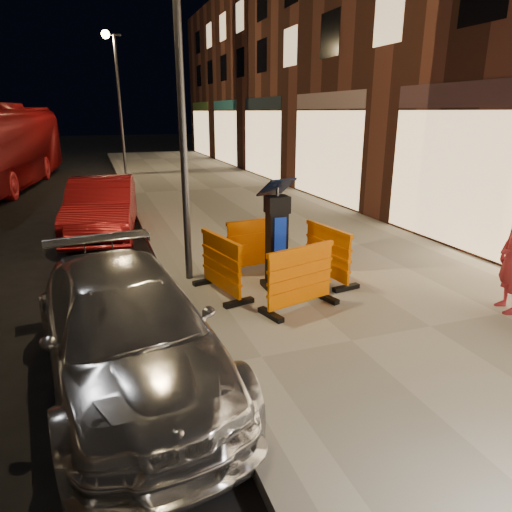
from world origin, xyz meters
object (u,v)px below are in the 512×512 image
object	(u,v)px
car_silver	(132,378)
bus_doubledecker	(2,188)
barrier_kerbside	(221,265)
barrier_bldgside	(327,254)
parking_kiosk	(277,237)
barrier_front	(300,278)
car_red	(105,235)
barrier_back	(257,244)

from	to	relation	value
car_silver	bus_doubledecker	distance (m)	16.51
barrier_kerbside	barrier_bldgside	world-z (taller)	same
parking_kiosk	barrier_bldgside	bearing A→B (deg)	-10.99
parking_kiosk	car_silver	size ratio (longest dim) A/B	0.39
barrier_front	bus_doubledecker	world-z (taller)	bus_doubledecker
car_silver	car_red	world-z (taller)	car_red
parking_kiosk	bus_doubledecker	size ratio (longest dim) A/B	0.15
barrier_front	car_red	size ratio (longest dim) A/B	0.29
parking_kiosk	car_red	bearing A→B (deg)	106.01
barrier_front	barrier_kerbside	bearing A→B (deg)	119.01
barrier_back	car_red	size ratio (longest dim) A/B	0.29
barrier_kerbside	bus_doubledecker	xyz separation A→B (m)	(-5.37, 14.26, -0.63)
barrier_bldgside	bus_doubledecker	world-z (taller)	bus_doubledecker
barrier_front	car_silver	bearing A→B (deg)	-177.32
car_silver	barrier_kerbside	bearing A→B (deg)	42.21
barrier_front	barrier_back	size ratio (longest dim) A/B	1.00
barrier_front	barrier_bldgside	world-z (taller)	same
bus_doubledecker	barrier_bldgside	bearing A→B (deg)	-55.89
parking_kiosk	barrier_kerbside	distance (m)	1.02
barrier_front	barrier_back	world-z (taller)	same
car_silver	barrier_bldgside	bearing A→B (deg)	20.93
barrier_front	barrier_kerbside	distance (m)	1.34
parking_kiosk	barrier_back	xyz separation A→B (m)	(0.00, 0.95, -0.38)
barrier_back	car_silver	size ratio (longest dim) A/B	0.28
barrier_front	bus_doubledecker	distance (m)	16.48
parking_kiosk	barrier_front	bearing A→B (deg)	-100.99
parking_kiosk	barrier_back	world-z (taller)	parking_kiosk
barrier_kerbside	car_red	world-z (taller)	barrier_kerbside
barrier_back	barrier_bldgside	bearing A→B (deg)	-52.99
barrier_front	car_red	xyz separation A→B (m)	(-2.61, 6.07, -0.63)
barrier_back	barrier_bldgside	world-z (taller)	same
barrier_bldgside	car_red	xyz separation A→B (m)	(-3.56, 5.12, -0.63)
parking_kiosk	barrier_bldgside	size ratio (longest dim) A/B	1.40
barrier_front	barrier_bldgside	bearing A→B (deg)	29.01
barrier_back	car_silver	bearing A→B (deg)	-140.64
barrier_front	barrier_bldgside	size ratio (longest dim) A/B	1.00
car_red	bus_doubledecker	world-z (taller)	bus_doubledecker
car_red	barrier_back	bearing A→B (deg)	-51.18
bus_doubledecker	parking_kiosk	bearing A→B (deg)	-59.00
car_red	bus_doubledecker	xyz separation A→B (m)	(-3.71, 9.14, 0.00)
barrier_kerbside	car_red	bearing A→B (deg)	4.96
barrier_front	barrier_kerbside	xyz separation A→B (m)	(-0.95, 0.95, 0.00)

